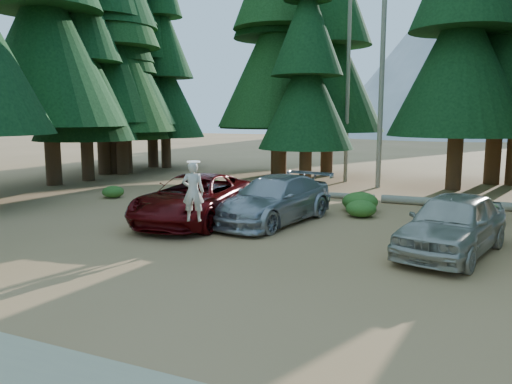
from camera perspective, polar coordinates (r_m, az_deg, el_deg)
ground at (r=11.81m, az=-3.56°, el=-8.34°), size 160.00×160.00×0.00m
forest_belt_north at (r=25.77m, az=12.20°, el=0.76°), size 36.00×7.00×22.00m
snag_front at (r=25.02m, az=14.24°, el=14.25°), size 0.24×0.24×12.00m
snag_back at (r=26.82m, az=10.45°, el=11.83°), size 0.20×0.20×10.00m
mountain_peak at (r=98.96m, az=20.18°, el=13.50°), size 48.00×50.00×28.00m
red_pickup at (r=16.50m, az=-7.01°, el=-0.74°), size 3.12×5.80×1.55m
silver_minivan_center at (r=16.32m, az=2.07°, el=-0.86°), size 3.02×5.48×1.50m
silver_minivan_right at (r=13.48m, az=21.56°, el=-3.39°), size 2.87×4.87×1.55m
frisbee_player at (r=13.71m, az=-7.21°, el=0.10°), size 0.71×0.60×1.65m
log_left at (r=22.40m, az=-3.06°, el=0.22°), size 4.69×1.60×0.34m
log_mid at (r=21.43m, az=9.49°, el=-0.40°), size 2.96×0.47×0.24m
log_right at (r=20.49m, az=21.13°, el=-1.17°), size 5.05×0.38×0.32m
shrub_far_left at (r=22.87m, az=-4.95°, el=0.69°), size 1.06×1.06×0.58m
shrub_left at (r=21.85m, az=-3.89°, el=0.26°), size 0.97×0.97×0.54m
shrub_center_left at (r=18.61m, az=11.80°, el=-1.09°), size 1.30×1.30×0.71m
shrub_center_right at (r=19.46m, az=5.90°, el=-0.95°), size 0.79×0.79×0.43m
shrub_right at (r=17.60m, az=11.91°, el=-1.87°), size 1.05×1.05×0.58m
shrub_far_right at (r=18.10m, az=24.14°, el=-1.97°), size 1.27×1.27×0.70m
shrub_edge_west at (r=22.15m, az=-16.02°, el=0.02°), size 0.92×0.92×0.51m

